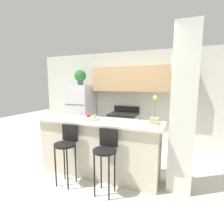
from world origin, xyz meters
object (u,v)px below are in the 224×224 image
Objects in this scene: bar_stool_right at (106,152)px; stove_range at (123,130)px; bar_stool_left at (66,146)px; potted_plant_on_fridge at (80,76)px; trash_bin at (95,139)px; fruit_bowl at (91,118)px; orchid_vase at (154,117)px; refrigerator at (81,114)px.

stove_range is at bearing 100.90° from bar_stool_right.
potted_plant_on_fridge is (-0.97, 2.05, 1.23)m from bar_stool_left.
trash_bin is at bearing 122.04° from bar_stool_right.
orchid_vase is at bearing 5.05° from fruit_bowl.
bar_stool_left is 1.53m from orchid_vase.
orchid_vase reaches higher than fruit_bowl.
refrigerator is 3.53× the size of orchid_vase.
refrigerator is 2.01m from fruit_bowl.
bar_stool_right is 0.96m from orchid_vase.
bar_stool_left is 1.94m from trash_bin.
potted_plant_on_fridge is 2.16m from fruit_bowl.
refrigerator is 5.59× the size of fruit_bowl.
potted_plant_on_fridge reaches higher than bar_stool_right.
fruit_bowl is at bearing 63.42° from bar_stool_left.
bar_stool_right is at bearing -138.30° from orchid_vase.
refrigerator is 1.66× the size of bar_stool_left.
bar_stool_right is at bearing -43.58° from fruit_bowl.
stove_range is 1.73m from fruit_bowl.
orchid_vase is at bearing -35.62° from trash_bin.
orchid_vase reaches higher than trash_bin.
refrigerator is 1.34m from stove_range.
orchid_vase is at bearing -32.84° from potted_plant_on_fridge.
bar_stool_left is at bearing -76.79° from trash_bin.
refrigerator is 3.89× the size of potted_plant_on_fridge.
bar_stool_left is at bearing 180.00° from bar_stool_right.
potted_plant_on_fridge reaches higher than bar_stool_left.
bar_stool_right reaches higher than trash_bin.
bar_stool_right is 2.35× the size of potted_plant_on_fridge.
refrigerator is 1.66× the size of bar_stool_right.
orchid_vase is at bearing 41.70° from bar_stool_right.
refrigerator is at bearing 129.43° from bar_stool_right.
bar_stool_left is at bearing -98.57° from stove_range.
stove_range is 3.62× the size of fruit_bowl.
trash_bin is (-0.74, -0.25, -0.27)m from stove_range.
potted_plant_on_fridge reaches higher than fruit_bowl.
stove_range is 2.82× the size of trash_bin.
bar_stool_left is 2.58m from potted_plant_on_fridge.
potted_plant_on_fridge reaches higher than orchid_vase.
fruit_bowl is (1.20, -1.59, -0.83)m from potted_plant_on_fridge.
stove_range is at bearing 1.31° from potted_plant_on_fridge.
bar_stool_right is 3.38× the size of fruit_bowl.
orchid_vase is at bearing -55.98° from stove_range.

